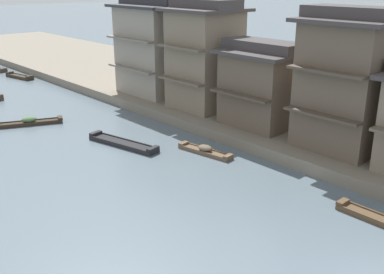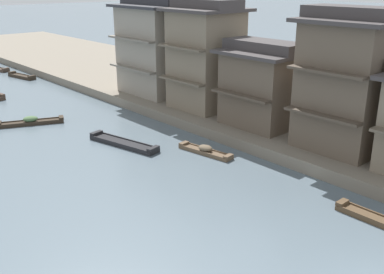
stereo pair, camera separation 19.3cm
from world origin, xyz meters
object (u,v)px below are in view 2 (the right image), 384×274
at_px(house_waterfront_second, 346,81).
at_px(house_waterfront_far, 158,46).
at_px(house_waterfront_tall, 262,85).
at_px(boat_midriver_drifting, 22,76).
at_px(boat_moored_second, 205,151).
at_px(boat_moored_far, 372,217).
at_px(house_waterfront_narrow, 205,56).
at_px(boat_crossing_west, 124,143).
at_px(boat_moored_nearest, 31,122).

xyz_separation_m(house_waterfront_second, house_waterfront_far, (0.61, 19.63, -0.02)).
height_order(house_waterfront_second, house_waterfront_far, same).
bearing_deg(house_waterfront_far, house_waterfront_tall, -92.82).
relative_size(boat_midriver_drifting, house_waterfront_second, 0.50).
xyz_separation_m(boat_moored_second, boat_midriver_drifting, (0.45, 31.97, -0.03)).
relative_size(boat_moored_far, house_waterfront_narrow, 0.41).
height_order(boat_moored_far, house_waterfront_far, house_waterfront_far).
relative_size(boat_moored_second, boat_crossing_west, 0.71).
relative_size(house_waterfront_tall, house_waterfront_narrow, 0.70).
bearing_deg(house_waterfront_far, boat_midriver_drifting, 107.49).
bearing_deg(boat_moored_far, house_waterfront_second, 43.06).
bearing_deg(boat_moored_far, house_waterfront_tall, 64.32).
relative_size(boat_moored_nearest, house_waterfront_second, 0.57).
distance_m(boat_moored_nearest, boat_midriver_drifting, 19.23).
height_order(house_waterfront_narrow, house_waterfront_far, same).
relative_size(boat_crossing_west, house_waterfront_second, 0.67).
bearing_deg(boat_crossing_west, house_waterfront_narrow, 9.17).
distance_m(boat_midriver_drifting, house_waterfront_second, 39.04).
height_order(boat_midriver_drifting, house_waterfront_far, house_waterfront_far).
height_order(boat_moored_nearest, boat_moored_far, boat_moored_nearest).
xyz_separation_m(boat_midriver_drifting, house_waterfront_far, (5.90, -18.74, 4.93)).
bearing_deg(boat_moored_second, boat_moored_far, -89.99).
bearing_deg(boat_moored_far, boat_moored_nearest, 103.40).
xyz_separation_m(boat_moored_nearest, house_waterfront_narrow, (12.06, -7.50, 4.89)).
xyz_separation_m(boat_moored_nearest, boat_moored_far, (6.11, -25.65, -0.08)).
distance_m(boat_moored_nearest, boat_crossing_west, 9.44).
bearing_deg(house_waterfront_second, house_waterfront_narrow, 89.08).
bearing_deg(boat_moored_far, boat_midriver_drifting, 89.41).
bearing_deg(house_waterfront_narrow, boat_moored_nearest, 148.12).
bearing_deg(house_waterfront_second, boat_crossing_west, 128.46).
bearing_deg(house_waterfront_narrow, boat_midriver_drifting, 102.14).
bearing_deg(boat_crossing_west, boat_moored_second, -56.64).
height_order(boat_moored_second, boat_crossing_west, boat_moored_second).
height_order(boat_midriver_drifting, house_waterfront_tall, house_waterfront_tall).
relative_size(boat_moored_far, boat_crossing_west, 0.60).
height_order(boat_moored_second, house_waterfront_tall, house_waterfront_tall).
xyz_separation_m(boat_moored_second, boat_moored_far, (0.00, -11.76, -0.05)).
bearing_deg(boat_moored_second, house_waterfront_narrow, 47.05).
xyz_separation_m(boat_crossing_west, house_waterfront_second, (8.98, -11.30, 4.97)).
distance_m(house_waterfront_narrow, house_waterfront_far, 6.85).
relative_size(boat_moored_nearest, boat_midriver_drifting, 1.14).
bearing_deg(boat_moored_second, house_waterfront_tall, 1.05).
relative_size(boat_moored_nearest, boat_crossing_west, 0.85).
bearing_deg(house_waterfront_far, boat_moored_far, -104.26).
bearing_deg(boat_midriver_drifting, house_waterfront_second, -82.14).
distance_m(boat_crossing_west, house_waterfront_narrow, 10.54).
height_order(boat_moored_nearest, boat_moored_second, boat_moored_nearest).
bearing_deg(house_waterfront_narrow, house_waterfront_second, -90.92).
xyz_separation_m(boat_moored_far, house_waterfront_far, (6.35, 24.99, 4.96)).
bearing_deg(boat_midriver_drifting, boat_moored_far, -90.59).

